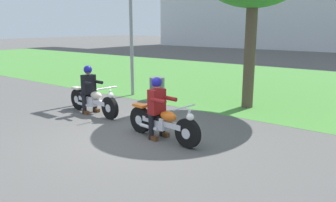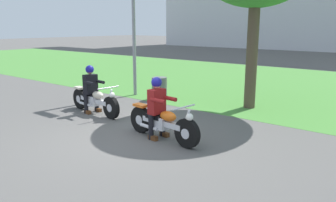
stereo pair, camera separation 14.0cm
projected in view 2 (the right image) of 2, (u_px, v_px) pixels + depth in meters
ground at (131, 138)px, 7.64m from camera, size 120.00×120.00×0.00m
grass_verge at (278, 84)px, 14.54m from camera, size 60.00×12.00×0.01m
motorcycle_lead at (163, 123)px, 7.43m from camera, size 2.11×0.66×0.87m
rider_lead at (157, 103)px, 7.45m from camera, size 0.58×0.50×1.40m
motorcycle_follow at (95, 100)px, 9.66m from camera, size 2.24×0.66×0.87m
rider_follow at (91, 85)px, 9.69m from camera, size 0.58×0.50×1.39m
streetlight_pole at (136, 5)px, 11.58m from camera, size 0.96×0.20×5.04m
trash_can at (159, 88)px, 11.56m from camera, size 0.52×0.52×0.76m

